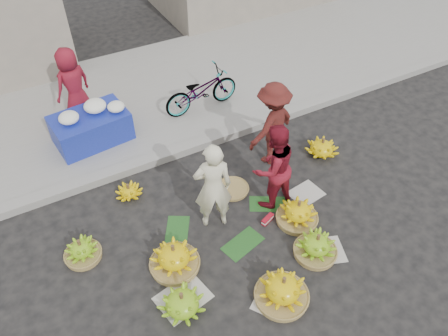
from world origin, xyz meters
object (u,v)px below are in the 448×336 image
vendor_cream (213,187)px  flower_table (91,126)px  banana_bunch_4 (298,212)px  banana_bunch_0 (174,257)px  bicycle (201,90)px

vendor_cream → flower_table: 3.05m
banana_bunch_4 → flower_table: 4.16m
banana_bunch_0 → banana_bunch_4: 2.09m
banana_bunch_4 → vendor_cream: bearing=152.3°
banana_bunch_4 → bicycle: 3.41m
banana_bunch_0 → bicycle: size_ratio=0.45×
flower_table → bicycle: size_ratio=0.89×
flower_table → vendor_cream: bearing=-74.5°
flower_table → banana_bunch_0: bearing=-92.3°
bicycle → vendor_cream: bearing=154.2°
vendor_cream → flower_table: (-1.12, 2.82, -0.36)m
banana_bunch_0 → flower_table: bearing=93.8°
banana_bunch_0 → vendor_cream: 1.18m
vendor_cream → bicycle: 3.01m
bicycle → banana_bunch_4: bearing=177.5°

